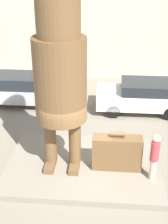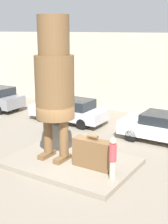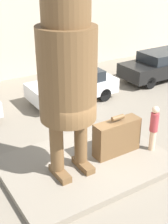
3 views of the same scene
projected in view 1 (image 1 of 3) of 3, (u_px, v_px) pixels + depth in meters
ground_plane at (84, 169)px, 10.66m from camera, size 60.00×60.00×0.00m
pedestal at (84, 166)px, 10.62m from camera, size 5.17×3.62×0.21m
building_backdrop at (98, 32)px, 17.86m from camera, size 28.00×0.60×5.26m
statue_figure at (60, 68)px, 9.00m from camera, size 1.58×1.58×5.82m
giant_suitcase at (117, 153)px, 10.13m from camera, size 1.60×0.50×1.36m
tourist at (154, 156)px, 9.47m from camera, size 0.27×0.27×1.59m
parked_car_silver at (19, 89)px, 15.06m from camera, size 4.75×1.74×1.48m
parked_car_white at (142, 95)px, 14.35m from camera, size 4.05×1.84×1.45m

